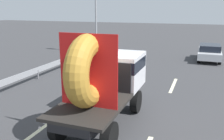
% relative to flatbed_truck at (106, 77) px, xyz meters
% --- Properties ---
extents(ground_plane, '(120.00, 120.00, 0.00)m').
position_rel_flatbed_truck_xyz_m(ground_plane, '(-0.24, 0.01, -1.68)').
color(ground_plane, '#38383A').
extents(flatbed_truck, '(2.02, 4.82, 3.38)m').
position_rel_flatbed_truck_xyz_m(flatbed_truck, '(0.00, 0.00, 0.00)').
color(flatbed_truck, black).
rests_on(flatbed_truck, ground_plane).
extents(distant_sedan, '(1.69, 3.95, 1.29)m').
position_rel_flatbed_truck_xyz_m(distant_sedan, '(3.71, 12.94, -0.99)').
color(distant_sedan, black).
rests_on(distant_sedan, ground_plane).
extents(traffic_light, '(0.42, 0.36, 6.89)m').
position_rel_flatbed_truck_xyz_m(traffic_light, '(-6.06, 12.88, 2.73)').
color(traffic_light, gray).
rests_on(traffic_light, ground_plane).
extents(guardrail, '(0.10, 16.33, 0.71)m').
position_rel_flatbed_truck_xyz_m(guardrail, '(-5.81, 5.78, -1.15)').
color(guardrail, gray).
rests_on(guardrail, ground_plane).
extents(lane_dash_left_near, '(0.16, 2.58, 0.01)m').
position_rel_flatbed_truck_xyz_m(lane_dash_left_near, '(-1.85, -2.00, -1.67)').
color(lane_dash_left_near, beige).
rests_on(lane_dash_left_near, ground_plane).
extents(lane_dash_left_far, '(0.16, 2.08, 0.01)m').
position_rel_flatbed_truck_xyz_m(lane_dash_left_far, '(-1.85, 6.07, -1.67)').
color(lane_dash_left_far, beige).
rests_on(lane_dash_left_far, ground_plane).
extents(lane_dash_right_far, '(0.16, 2.72, 0.01)m').
position_rel_flatbed_truck_xyz_m(lane_dash_right_far, '(1.85, 5.26, -1.67)').
color(lane_dash_right_far, beige).
rests_on(lane_dash_right_far, ground_plane).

